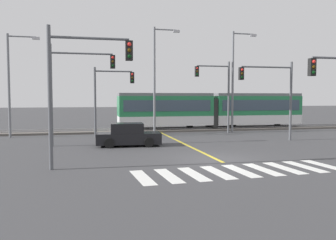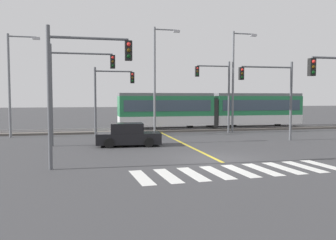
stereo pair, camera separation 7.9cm
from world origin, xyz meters
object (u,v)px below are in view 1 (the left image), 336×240
object	(u,v)px
traffic_light_near_left	(78,76)
street_lamp_east	(235,75)
light_rail_tram	(212,109)
traffic_light_far_left	(109,91)
street_lamp_centre	(157,74)
street_lamp_west	(12,78)
traffic_light_mid_right	(273,88)
traffic_light_mid_left	(73,80)
sedan_crossing	(128,135)
traffic_light_far_right	(218,86)

from	to	relation	value
traffic_light_near_left	street_lamp_east	size ratio (longest dim) A/B	0.69
light_rail_tram	traffic_light_far_left	xyz separation A→B (m)	(-10.34, -4.26, 1.70)
light_rail_tram	traffic_light_near_left	distance (m)	21.22
street_lamp_centre	traffic_light_near_left	bearing A→B (deg)	-114.06
street_lamp_centre	street_lamp_east	distance (m)	7.24
street_lamp_west	street_lamp_east	distance (m)	18.97
traffic_light_mid_right	street_lamp_west	xyz separation A→B (m)	(-19.09, 6.52, 0.81)
traffic_light_mid_left	traffic_light_near_left	size ratio (longest dim) A/B	1.05
traffic_light_near_left	street_lamp_west	xyz separation A→B (m)	(-5.38, 13.91, 0.56)
light_rail_tram	sedan_crossing	bearing A→B (deg)	-133.13
traffic_light_far_left	traffic_light_near_left	size ratio (longest dim) A/B	0.88
light_rail_tram	traffic_light_far_right	distance (m)	4.10
traffic_light_far_left	street_lamp_west	xyz separation A→B (m)	(-7.51, 1.12, 0.96)
street_lamp_east	street_lamp_west	bearing A→B (deg)	-179.59
traffic_light_far_right	street_lamp_centre	bearing A→B (deg)	173.56
traffic_light_mid_right	street_lamp_east	size ratio (longest dim) A/B	0.64
sedan_crossing	traffic_light_mid_left	size ratio (longest dim) A/B	0.64
street_lamp_centre	traffic_light_far_left	bearing A→B (deg)	-161.27
traffic_light_mid_left	traffic_light_near_left	xyz separation A→B (m)	(0.53, -7.93, -0.21)
traffic_light_mid_left	sedan_crossing	bearing A→B (deg)	-15.66
traffic_light_far_right	street_lamp_centre	size ratio (longest dim) A/B	0.69
traffic_light_far_left	traffic_light_near_left	distance (m)	12.97
traffic_light_far_right	street_lamp_centre	xyz separation A→B (m)	(-5.44, 0.61, 1.07)
traffic_light_mid_right	street_lamp_west	distance (m)	20.19
traffic_light_far_right	traffic_light_mid_right	bearing A→B (deg)	-72.78
traffic_light_mid_left	street_lamp_west	bearing A→B (deg)	129.02
street_lamp_centre	traffic_light_mid_right	bearing A→B (deg)	-42.84
traffic_light_mid_left	street_lamp_centre	distance (m)	9.37
street_lamp_west	light_rail_tram	bearing A→B (deg)	9.97
light_rail_tram	street_lamp_east	world-z (taller)	street_lamp_east
sedan_crossing	traffic_light_far_left	xyz separation A→B (m)	(-0.87, 5.85, 3.05)
street_lamp_east	traffic_light_near_left	bearing A→B (deg)	-134.05
traffic_light_far_left	street_lamp_east	world-z (taller)	street_lamp_east
sedan_crossing	street_lamp_east	size ratio (longest dim) A/B	0.47
street_lamp_west	street_lamp_east	world-z (taller)	street_lamp_east
traffic_light_mid_left	traffic_light_far_right	bearing A→B (deg)	24.74
traffic_light_far_left	street_lamp_east	xyz separation A→B (m)	(11.46, 1.25, 1.45)
traffic_light_near_left	street_lamp_west	bearing A→B (deg)	111.15
sedan_crossing	street_lamp_centre	bearing A→B (deg)	65.29
traffic_light_mid_right	light_rail_tram	bearing A→B (deg)	97.35
traffic_light_mid_left	traffic_light_mid_right	bearing A→B (deg)	-2.16
traffic_light_far_right	street_lamp_east	distance (m)	2.11
traffic_light_mid_right	traffic_light_far_left	world-z (taller)	traffic_light_mid_right
traffic_light_far_left	traffic_light_near_left	world-z (taller)	traffic_light_near_left
street_lamp_west	street_lamp_centre	size ratio (longest dim) A/B	0.88
sedan_crossing	traffic_light_far_right	bearing A→B (deg)	37.19
street_lamp_west	traffic_light_mid_left	bearing A→B (deg)	-50.98
traffic_light_near_left	light_rail_tram	bearing A→B (deg)	53.82
sedan_crossing	traffic_light_far_left	world-z (taller)	traffic_light_far_left
traffic_light_mid_right	traffic_light_mid_left	distance (m)	14.26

